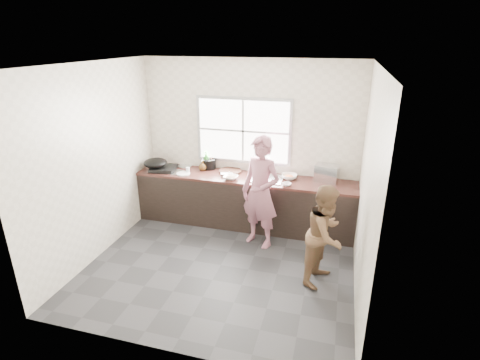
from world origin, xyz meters
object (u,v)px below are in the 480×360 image
(woman, at_px, (260,196))
(bowl_held, at_px, (287,184))
(burner, at_px, (164,168))
(glass_jar, at_px, (188,170))
(bottle_brown_short, at_px, (203,166))
(pot_lid_right, at_px, (185,166))
(dish_rack, at_px, (327,173))
(cutting_board, at_px, (230,171))
(pot_lid_left, at_px, (176,172))
(bowl_crabs, at_px, (289,177))
(bowl_mince, at_px, (231,177))
(bottle_brown_tall, at_px, (211,163))
(bottle_green, at_px, (206,160))
(plate_food, at_px, (183,174))
(black_pot, at_px, (209,164))
(person_side, at_px, (326,235))
(wok, at_px, (155,163))

(woman, relative_size, bowl_held, 8.87)
(burner, bearing_deg, glass_jar, -1.20)
(bottle_brown_short, bearing_deg, pot_lid_right, 163.30)
(woman, height_order, bottle_brown_short, woman)
(burner, height_order, dish_rack, dish_rack)
(cutting_board, distance_m, pot_lid_left, 0.91)
(bowl_crabs, xyz_separation_m, pot_lid_left, (-1.88, -0.21, -0.02))
(bowl_mince, height_order, bottle_brown_short, bottle_brown_short)
(bottle_brown_tall, bearing_deg, dish_rack, -2.00)
(bottle_green, distance_m, pot_lid_right, 0.43)
(bowl_crabs, bearing_deg, plate_food, -171.95)
(bottle_brown_short, bearing_deg, black_pot, 57.14)
(person_side, distance_m, bowl_held, 1.24)
(black_pot, relative_size, bottle_green, 0.78)
(person_side, xyz_separation_m, pot_lid_right, (-2.53, 1.47, 0.20))
(bottle_brown_short, distance_m, wok, 0.80)
(bowl_crabs, xyz_separation_m, pot_lid_right, (-1.87, 0.14, -0.03))
(bottle_brown_short, relative_size, wok, 0.40)
(woman, relative_size, burner, 3.94)
(woman, relative_size, bottle_brown_tall, 7.62)
(bowl_crabs, height_order, pot_lid_left, bowl_crabs)
(bowl_held, height_order, plate_food, bowl_held)
(bowl_held, relative_size, pot_lid_right, 0.74)
(bowl_mince, distance_m, pot_lid_right, 1.04)
(cutting_board, bearing_deg, bowl_crabs, -3.05)
(bowl_crabs, relative_size, wok, 0.50)
(wok, height_order, pot_lid_left, wok)
(pot_lid_left, relative_size, pot_lid_right, 1.13)
(woman, height_order, burner, woman)
(plate_food, bearing_deg, bowl_held, -1.91)
(cutting_board, bearing_deg, person_side, -39.66)
(bowl_held, xyz_separation_m, black_pot, (-1.42, 0.44, 0.06))
(woman, xyz_separation_m, pot_lid_right, (-1.54, 0.78, 0.07))
(bowl_mince, height_order, burner, burner)
(dish_rack, bearing_deg, bowl_held, -136.48)
(dish_rack, height_order, pot_lid_left, dish_rack)
(plate_food, bearing_deg, bowl_mince, -0.90)
(person_side, bearing_deg, bottle_brown_tall, 73.69)
(person_side, height_order, glass_jar, person_side)
(pot_lid_left, xyz_separation_m, pot_lid_right, (0.01, 0.35, -0.00))
(bowl_mince, bearing_deg, glass_jar, 172.27)
(bowl_crabs, distance_m, bowl_held, 0.30)
(dish_rack, bearing_deg, bottle_brown_tall, -171.48)
(bowl_mince, relative_size, bowl_crabs, 1.15)
(bowl_mince, bearing_deg, black_pot, 142.31)
(woman, relative_size, wok, 4.01)
(bottle_green, xyz_separation_m, burner, (-0.68, -0.28, -0.12))
(woman, xyz_separation_m, dish_rack, (0.91, 0.71, 0.20))
(bowl_crabs, height_order, dish_rack, dish_rack)
(bottle_brown_short, height_order, glass_jar, bottle_brown_short)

